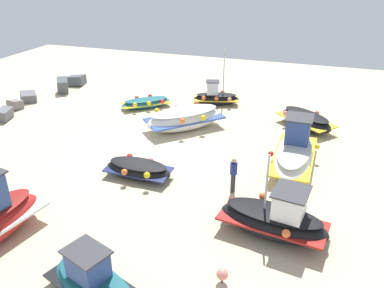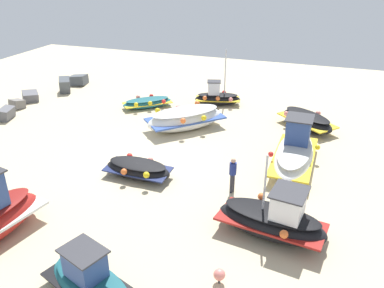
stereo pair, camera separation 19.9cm
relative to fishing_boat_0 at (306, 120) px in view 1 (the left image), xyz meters
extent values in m
plane|color=beige|center=(-7.22, 7.71, -0.53)|extent=(47.02, 47.02, 0.00)
ellipsoid|color=black|center=(0.00, 0.00, -0.05)|extent=(3.67, 3.90, 0.97)
cube|color=gold|center=(0.00, 0.00, 0.00)|extent=(3.62, 3.82, 0.09)
ellipsoid|color=black|center=(0.00, 0.00, 0.35)|extent=(3.23, 3.43, 0.16)
sphere|color=orange|center=(-1.26, -0.09, 0.22)|extent=(0.31, 0.31, 0.31)
sphere|color=#EA7F75|center=(0.68, -0.59, 0.28)|extent=(0.31, 0.31, 0.31)
sphere|color=#EA7F75|center=(-0.09, 1.26, 0.31)|extent=(0.31, 0.31, 0.31)
ellipsoid|color=#1E6670|center=(0.13, 10.80, -0.21)|extent=(3.16, 3.39, 0.68)
cube|color=gold|center=(0.13, 10.80, -0.18)|extent=(3.08, 3.30, 0.10)
ellipsoid|color=#1A565F|center=(0.13, 10.80, 0.06)|extent=(2.76, 2.97, 0.14)
sphere|color=red|center=(0.25, 9.61, 0.02)|extent=(0.30, 0.30, 0.30)
sphere|color=red|center=(0.97, 10.88, 0.04)|extent=(0.30, 0.30, 0.30)
sphere|color=yellow|center=(-0.39, 10.35, 0.02)|extent=(0.30, 0.30, 0.30)
sphere|color=#EA7F75|center=(0.33, 11.62, 0.08)|extent=(0.30, 0.30, 0.30)
sphere|color=yellow|center=(-1.03, 11.08, 0.05)|extent=(0.30, 0.30, 0.30)
ellipsoid|color=#1E6670|center=(-15.86, 5.13, -0.17)|extent=(2.55, 3.88, 0.76)
cube|color=black|center=(-15.86, 5.13, -0.13)|extent=(2.54, 3.75, 0.10)
ellipsoid|color=#1A565F|center=(-15.86, 5.13, 0.14)|extent=(2.23, 3.41, 0.15)
cube|color=#2D4784|center=(-15.78, 5.35, 0.65)|extent=(1.22, 1.38, 0.91)
cube|color=#333338|center=(-15.78, 5.35, 1.13)|extent=(1.42, 1.60, 0.06)
sphere|color=yellow|center=(-14.88, 5.45, 0.04)|extent=(0.30, 0.30, 0.30)
ellipsoid|color=black|center=(-8.78, 7.11, -0.14)|extent=(1.47, 3.35, 0.87)
cube|color=navy|center=(-8.78, 7.11, -0.10)|extent=(1.47, 3.22, 0.16)
ellipsoid|color=black|center=(-8.78, 7.11, 0.19)|extent=(1.26, 2.94, 0.21)
sphere|color=yellow|center=(-9.58, 6.26, 0.18)|extent=(0.29, 0.29, 0.29)
sphere|color=#EA7F75|center=(-8.02, 6.79, 0.06)|extent=(0.29, 0.29, 0.29)
sphere|color=orange|center=(-9.55, 7.42, 0.11)|extent=(0.29, 0.29, 0.29)
sphere|color=red|center=(-7.98, 7.95, 0.08)|extent=(0.29, 0.29, 0.29)
ellipsoid|color=white|center=(-2.55, 6.98, 0.10)|extent=(4.86, 4.78, 1.31)
cube|color=#2D4C9E|center=(-2.55, 6.98, 0.16)|extent=(4.75, 4.68, 0.16)
ellipsoid|color=beige|center=(-2.55, 6.98, 0.63)|extent=(4.26, 4.19, 0.25)
sphere|color=yellow|center=(-2.78, 8.71, 0.54)|extent=(0.33, 0.33, 0.33)
sphere|color=orange|center=(-3.80, 6.66, 0.52)|extent=(0.33, 0.33, 0.33)
sphere|color=#EA7F75|center=(-1.80, 7.77, 0.49)|extent=(0.33, 0.33, 0.33)
sphere|color=yellow|center=(-2.82, 5.72, 0.46)|extent=(0.33, 0.33, 0.33)
sphere|color=orange|center=(-0.81, 6.82, 0.56)|extent=(0.33, 0.33, 0.33)
ellipsoid|color=black|center=(-11.02, 0.43, 0.00)|extent=(2.34, 4.35, 1.15)
cube|color=maroon|center=(-11.02, 0.43, 0.06)|extent=(2.33, 4.19, 0.18)
ellipsoid|color=black|center=(-11.02, 0.43, 0.45)|extent=(2.02, 3.83, 0.25)
cube|color=white|center=(-11.10, -0.11, 1.02)|extent=(1.35, 1.22, 0.97)
cube|color=#333338|center=(-11.10, -0.11, 1.53)|extent=(1.57, 1.41, 0.06)
cylinder|color=#B7B7BC|center=(-10.97, 0.79, 1.66)|extent=(0.08, 0.08, 2.25)
sphere|color=orange|center=(-9.95, 1.01, 0.39)|extent=(0.30, 0.30, 0.30)
sphere|color=orange|center=(-12.09, -0.15, 0.43)|extent=(0.30, 0.30, 0.30)
ellipsoid|color=black|center=(2.30, 6.33, -0.13)|extent=(1.97, 3.40, 0.83)
cube|color=gold|center=(2.30, 6.33, -0.09)|extent=(1.95, 3.28, 0.11)
ellipsoid|color=black|center=(2.30, 6.33, 0.20)|extent=(1.72, 2.98, 0.16)
cube|color=silver|center=(2.22, 6.60, 0.71)|extent=(0.89, 0.97, 0.89)
cube|color=#333338|center=(2.22, 6.60, 1.18)|extent=(1.04, 1.13, 0.06)
cylinder|color=#B7B7BC|center=(2.43, 5.88, 1.85)|extent=(0.08, 0.08, 3.16)
sphere|color=#EA7F75|center=(1.91, 5.28, 0.11)|extent=(0.30, 0.30, 0.30)
sphere|color=red|center=(3.07, 6.08, 0.18)|extent=(0.30, 0.30, 0.30)
sphere|color=orange|center=(1.66, 6.14, 0.17)|extent=(0.30, 0.30, 0.30)
sphere|color=orange|center=(2.82, 6.94, 0.20)|extent=(0.30, 0.30, 0.30)
sphere|color=orange|center=(1.41, 7.01, 0.18)|extent=(0.30, 0.30, 0.30)
ellipsoid|color=white|center=(-5.27, 0.21, 0.01)|extent=(5.21, 1.95, 1.08)
cube|color=gold|center=(-5.27, 0.21, 0.06)|extent=(5.00, 2.02, 0.09)
ellipsoid|color=beige|center=(-5.27, 0.21, 0.46)|extent=(4.58, 1.72, 0.18)
cube|color=#2D4784|center=(-4.53, 0.19, 1.18)|extent=(1.27, 1.18, 1.27)
cube|color=#333338|center=(-4.53, 0.19, 1.84)|extent=(1.47, 1.36, 0.06)
sphere|color=red|center=(-6.15, 1.25, 0.42)|extent=(0.27, 0.27, 0.27)
sphere|color=yellow|center=(-4.39, -0.84, 0.32)|extent=(0.27, 0.27, 0.27)
cylinder|color=#2D2D38|center=(-8.50, 2.52, -0.07)|extent=(0.14, 0.14, 0.91)
cylinder|color=#2D2D38|center=(-8.66, 2.56, -0.07)|extent=(0.14, 0.14, 0.91)
cylinder|color=navy|center=(-8.58, 2.54, 0.67)|extent=(0.32, 0.32, 0.56)
sphere|color=tan|center=(-8.58, 2.54, 1.06)|extent=(0.22, 0.22, 0.22)
cube|color=slate|center=(-4.89, 18.51, -0.15)|extent=(1.37, 1.08, 0.86)
cube|color=slate|center=(-2.97, 19.35, -0.23)|extent=(1.10, 1.17, 0.76)
cube|color=slate|center=(-1.44, 19.49, -0.20)|extent=(1.58, 1.63, 0.83)
cube|color=#4C5156|center=(1.13, 18.34, 0.02)|extent=(1.51, 1.43, 1.29)
cube|color=#4C5156|center=(3.27, 18.55, -0.15)|extent=(1.60, 1.58, 0.95)
cylinder|color=#3F3F42|center=(-14.04, 1.59, -0.45)|extent=(0.08, 0.08, 0.15)
sphere|color=#EA7F75|center=(-14.04, 1.59, -0.18)|extent=(0.39, 0.39, 0.39)
camera|label=1|loc=(-23.40, -0.56, 9.04)|focal=36.71mm
camera|label=2|loc=(-23.34, -0.75, 9.04)|focal=36.71mm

